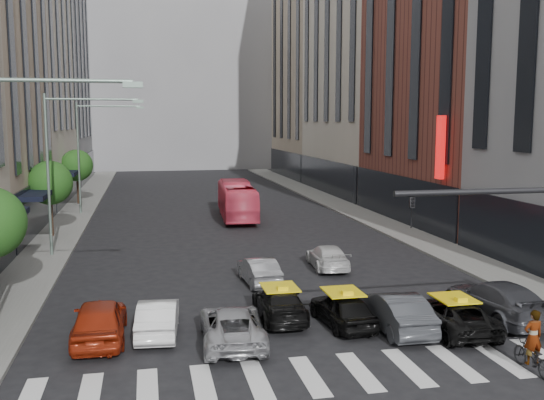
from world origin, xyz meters
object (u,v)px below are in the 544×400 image
taxi_left (280,303)px  motorcycle (532,357)px  streetlamp_mid (65,153)px  car_white_front (158,317)px  car_red (100,320)px  taxi_center (343,309)px  bus (237,200)px  streetlamp_far (90,143)px

taxi_left → motorcycle: taxi_left is taller
streetlamp_mid → car_white_front: size_ratio=2.29×
car_white_front → motorcycle: 12.52m
streetlamp_mid → car_red: (2.64, -14.13, -5.15)m
car_white_front → taxi_left: 4.73m
streetlamp_mid → car_red: 15.27m
taxi_center → bus: bus is taller
taxi_center → motorcycle: (4.35, -5.21, -0.17)m
streetlamp_mid → taxi_left: size_ratio=2.10×
bus → motorcycle: size_ratio=5.68×
streetlamp_mid → car_white_front: (4.66, -13.89, -5.26)m
car_white_front → bus: size_ratio=0.38×
taxi_left → taxi_center: size_ratio=1.13×
streetlamp_mid → motorcycle: 25.75m
taxi_left → bus: 24.87m
streetlamp_far → car_white_front: bearing=-81.1°
streetlamp_mid → car_white_front: 15.57m
car_white_front → motorcycle: car_white_front is taller
car_red → bus: (8.72, 25.79, 0.68)m
car_red → car_white_front: bearing=-173.2°
streetlamp_far → car_red: (2.64, -30.13, -5.15)m
car_white_front → taxi_center: size_ratio=1.03×
streetlamp_mid → motorcycle: (15.80, -19.59, -5.43)m
car_white_front → bus: (6.71, 25.56, 0.79)m
taxi_left → taxi_center: bearing=151.6°
streetlamp_far → bus: size_ratio=0.87×
taxi_center → motorcycle: bearing=125.1°
taxi_center → bus: size_ratio=0.37×
streetlamp_far → car_red: bearing=-85.0°
car_red → taxi_left: 6.75m
streetlamp_mid → streetlamp_far: size_ratio=1.00×
car_red → motorcycle: (13.16, -5.46, -0.28)m
streetlamp_far → motorcycle: bearing=-66.1°
streetlamp_far → motorcycle: size_ratio=4.94×
car_red → taxi_center: (8.81, -0.25, -0.11)m
streetlamp_far → car_red: size_ratio=2.02×
streetlamp_far → taxi_center: 32.89m
streetlamp_far → taxi_center: size_ratio=2.37×
streetlamp_mid → motorcycle: streetlamp_mid is taller
car_white_front → taxi_center: 6.81m
bus → taxi_center: bearing=93.8°
streetlamp_far → motorcycle: (15.80, -35.59, -5.43)m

